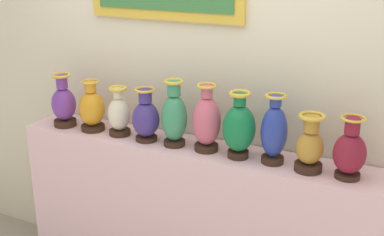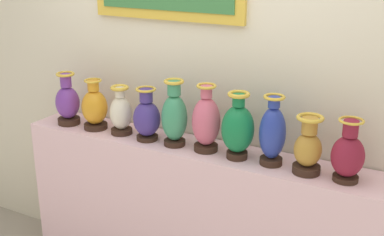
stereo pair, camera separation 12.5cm
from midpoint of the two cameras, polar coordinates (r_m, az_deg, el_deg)
display_shelf at (r=3.31m, az=-1.10°, el=-11.62°), size 2.33×0.35×1.05m
back_wall at (r=3.18m, az=0.64°, el=3.15°), size 4.60×0.14×2.65m
vase_violet at (r=3.50m, az=-15.27°, el=1.53°), size 0.16×0.16×0.36m
vase_amber at (r=3.37m, az=-12.29°, el=1.00°), size 0.17×0.17×0.34m
vase_ivory at (r=3.26m, az=-9.33°, el=0.47°), size 0.14×0.14×0.32m
vase_indigo at (r=3.14m, az=-6.37°, el=-0.01°), size 0.17×0.17×0.34m
vase_jade at (r=3.03m, az=-3.20°, el=0.15°), size 0.16×0.16×0.41m
vase_rose at (r=2.96m, az=0.45°, el=-0.41°), size 0.17×0.17×0.41m
vase_emerald at (r=2.86m, az=4.08°, el=-1.11°), size 0.19×0.19×0.39m
vase_cobalt at (r=2.81m, az=7.98°, el=-1.57°), size 0.15×0.15×0.40m
vase_ochre at (r=2.76m, az=11.89°, el=-3.13°), size 0.15×0.15×0.32m
vase_burgundy at (r=2.72m, az=16.13°, el=-3.73°), size 0.17×0.17×0.34m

